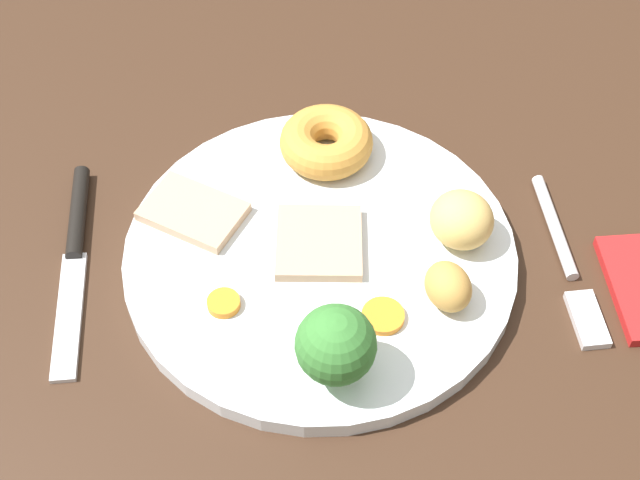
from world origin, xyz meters
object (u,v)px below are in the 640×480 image
carrot_coin_back (224,303)px  broccoli_floret (336,345)px  meat_slice_under (193,212)px  knife (75,248)px  yorkshire_pudding (322,142)px  fork (567,263)px  dinner_plate (320,255)px  carrot_coin_front (383,316)px  roast_potato_right (448,286)px  roast_potato_left (462,220)px  meat_slice_main (319,243)px

carrot_coin_back → broccoli_floret: size_ratio=0.37×
meat_slice_under → knife: (8.75, 1.25, -1.35)cm
yorkshire_pudding → fork: yorkshire_pudding is taller
meat_slice_under → broccoli_floret: bearing=120.2°
meat_slice_under → carrot_coin_back: (-1.72, 8.34, -0.11)cm
dinner_plate → carrot_coin_front: size_ratio=9.67×
roast_potato_right → fork: bearing=-164.1°
dinner_plate → carrot_coin_back: (7.07, 4.05, 0.99)cm
carrot_coin_back → knife: bearing=-34.1°
carrot_coin_front → broccoli_floret: bearing=45.8°
fork → knife: bearing=-98.7°
dinner_plate → fork: 17.75cm
roast_potato_right → knife: 26.97cm
yorkshire_pudding → roast_potato_right: (-6.65, 14.65, 0.13)cm
broccoli_floret → knife: 22.20cm
meat_slice_under → roast_potato_right: size_ratio=1.87×
yorkshire_pudding → knife: size_ratio=0.39×
roast_potato_right → knife: size_ratio=0.20×
dinner_plate → broccoli_floret: broccoli_floret is taller
dinner_plate → broccoli_floret: size_ratio=4.64×
roast_potato_right → carrot_coin_front: 4.78cm
fork → dinner_plate: bearing=-98.1°
broccoli_floret → fork: (-17.87, -7.58, -4.44)cm
meat_slice_under → yorkshire_pudding: size_ratio=0.98×
roast_potato_left → carrot_coin_back: size_ratio=2.06×
roast_potato_right → carrot_coin_front: bearing=12.2°
meat_slice_main → yorkshire_pudding: size_ratio=0.89×
roast_potato_left → knife: (27.55, -3.23, -2.91)cm
fork → knife: 35.55cm
roast_potato_left → meat_slice_under: bearing=-13.4°
meat_slice_main → broccoli_floret: size_ratio=1.06×
carrot_coin_back → knife: size_ratio=0.12×
fork → knife: size_ratio=0.82×
meat_slice_main → roast_potato_right: roast_potato_right is taller
roast_potato_left → roast_potato_right: size_ratio=1.23×
roast_potato_left → broccoli_floret: (10.33, 10.08, 1.46)cm
dinner_plate → meat_slice_main: size_ratio=4.37×
broccoli_floret → roast_potato_left: bearing=-135.7°
meat_slice_under → carrot_coin_back: meat_slice_under is taller
roast_potato_right → dinner_plate: bearing=-34.4°
meat_slice_main → fork: 17.88cm
meat_slice_main → broccoli_floret: (0.30, 10.54, 3.03)cm
meat_slice_under → roast_potato_right: bearing=149.8°
dinner_plate → yorkshire_pudding: 9.52cm
meat_slice_main → yorkshire_pudding: (-1.32, -8.95, 0.98)cm
meat_slice_main → broccoli_floret: bearing=88.4°
meat_slice_main → roast_potato_left: (-10.03, 0.45, 1.56)cm
knife → broccoli_floret: bearing=54.2°
carrot_coin_front → carrot_coin_back: (10.50, -2.36, 0.04)cm
roast_potato_right → fork: roast_potato_right is taller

